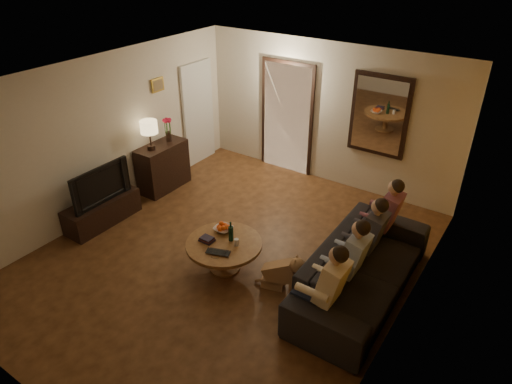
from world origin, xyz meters
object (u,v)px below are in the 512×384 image
Objects in this scene: tv at (97,183)px; person_d at (383,221)px; tv_stand at (102,211)px; coffee_table at (224,255)px; wine_bottle at (231,231)px; dog at (281,271)px; person_b at (348,265)px; bowl at (223,229)px; table_lamp at (150,135)px; laptop at (217,255)px; dresser at (163,167)px; person_c at (366,242)px; person_a at (326,293)px; sofa at (363,269)px.

person_d reaches higher than tv.
tv_stand is 1.19× the size of coffee_table.
dog is at bearing -0.39° from wine_bottle.
person_b is 4.63× the size of bowl.
dog is 1.07m from bowl.
table_lamp reaches higher than laptop.
person_b is 0.91m from dog.
laptop is (2.49, -1.31, -0.67)m from table_lamp.
coffee_table is at bearing -27.71° from dresser.
tv is at bearing -164.87° from person_c.
person_a is 0.96m from dog.
tv_stand is at bearing -169.76° from bowl.
person_c is 1.96m from coffee_table.
bowl is at bearing -20.23° from table_lamp.
wine_bottle is at bearing -172.23° from person_b.
laptop reaches higher than tv_stand.
dresser reaches higher than wine_bottle.
tv is 2.45m from wine_bottle.
sofa is 0.93m from person_a.
tv_stand is at bearing -164.87° from person_c.
person_d is 2.41m from laptop.
sofa is at bearing 83.66° from person_a.
dresser is at bearing 152.29° from coffee_table.
wine_bottle reaches higher than laptop.
person_a reaches higher than sofa.
table_lamp reaches higher than dog.
person_c is (0.00, 1.20, 0.00)m from person_a.
dog is at bearing -134.79° from person_c.
person_d is at bearing 22.67° from tv_stand.
table_lamp is 2.08× the size of bowl.
person_d is 3.87× the size of wine_bottle.
sofa is 4.64× the size of dog.
table_lamp is 2.75m from coffee_table.
table_lamp is (0.00, -0.22, 0.70)m from dresser.
dog is at bearing -164.42° from person_b.
wine_bottle is at bearing 163.25° from dog.
tv_stand is 1.05× the size of person_b.
sofa reaches higher than dog.
person_c is at bearing 28.65° from coffee_table.
tv_stand is 3.84× the size of laptop.
coffee_table is at bearing 90.39° from laptop.
person_d is (0.00, 1.80, 0.00)m from person_a.
tv_stand is 2.39m from coffee_table.
dresser reaches higher than coffee_table.
person_d reaches higher than sofa.
person_d is at bearing 40.95° from wine_bottle.
dog is at bearing 119.05° from sofa.
dog is at bearing -16.09° from table_lamp.
bowl is at bearing 156.81° from dog.
dresser is 4.18m from person_b.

